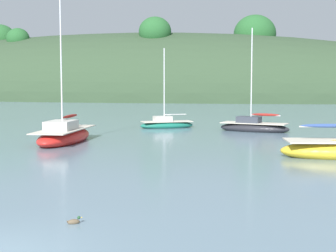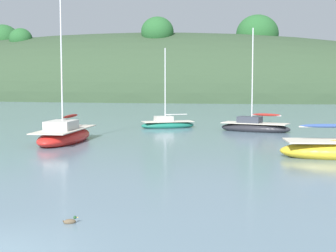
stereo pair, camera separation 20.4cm
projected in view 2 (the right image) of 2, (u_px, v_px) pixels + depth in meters
far_shoreline_hill at (128, 99)px, 107.39m from camera, size 150.00×36.00×30.63m
sailboat_white_near at (255, 127)px, 39.54m from camera, size 5.75×3.13×8.11m
sailboat_blue_center at (64, 135)px, 32.62m from camera, size 2.86×7.19×9.51m
sailboat_grey_yawl at (167, 124)px, 42.49m from camera, size 4.70×3.54×6.72m
duck_lone_right at (70, 221)px, 14.10m from camera, size 0.40×0.33×0.24m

